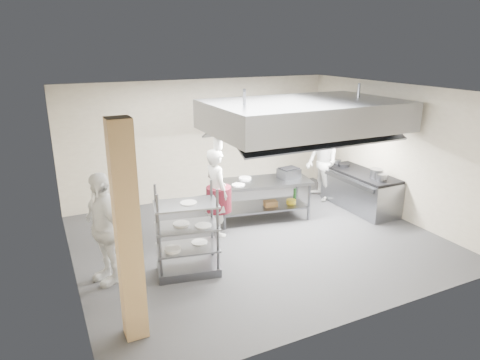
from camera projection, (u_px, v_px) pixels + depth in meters
name	position (u px, v px, depth m)	size (l,w,h in m)	color
floor	(257.00, 239.00, 8.74)	(7.00, 7.00, 0.00)	#353537
ceiling	(259.00, 91.00, 7.83)	(7.00, 7.00, 0.00)	silver
wall_back	(202.00, 139.00, 10.86)	(7.00, 7.00, 0.00)	#B2A58D
wall_left	(65.00, 196.00, 6.83)	(6.00, 6.00, 0.00)	#B2A58D
wall_right	(393.00, 150.00, 9.74)	(6.00, 6.00, 0.00)	#B2A58D
column	(128.00, 234.00, 5.45)	(0.30, 0.30, 3.00)	tan
exhaust_hood	(304.00, 115.00, 8.90)	(4.00, 2.50, 0.60)	gray
hood_strip_a	(266.00, 134.00, 8.62)	(1.60, 0.12, 0.04)	white
hood_strip_b	(338.00, 127.00, 9.37)	(1.60, 0.12, 0.04)	white
wall_shelf	(267.00, 134.00, 11.47)	(1.50, 0.28, 0.04)	gray
island	(263.00, 200.00, 9.67)	(2.11, 0.88, 0.91)	gray
island_worktop	(263.00, 182.00, 9.54)	(2.11, 0.88, 0.06)	gray
island_undershelf	(262.00, 206.00, 9.72)	(1.94, 0.79, 0.04)	slate
pass_rack	(187.00, 231.00, 7.24)	(1.06, 0.62, 1.59)	slate
cooking_range	(360.00, 191.00, 10.32)	(0.80, 2.00, 0.84)	slate
range_top	(362.00, 173.00, 10.19)	(0.78, 1.96, 0.06)	black
chef_head	(217.00, 192.00, 8.73)	(0.67, 0.44, 1.85)	white
chef_line	(322.00, 163.00, 10.77)	(0.91, 0.71, 1.88)	silver
chef_plating	(104.00, 228.00, 6.96)	(1.12, 0.47, 1.91)	white
griddle	(289.00, 173.00, 9.67)	(0.45, 0.35, 0.22)	slate
wicker_basket	(271.00, 203.00, 9.63)	(0.29, 0.20, 0.13)	brown
stockpot	(377.00, 173.00, 9.75)	(0.29, 0.29, 0.20)	gray
plate_stack	(188.00, 246.00, 7.32)	(0.28, 0.28, 0.05)	white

